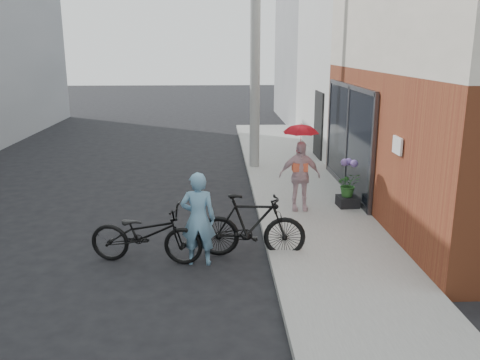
{
  "coord_description": "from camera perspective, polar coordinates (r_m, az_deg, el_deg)",
  "views": [
    {
      "loc": [
        0.05,
        -8.32,
        3.47
      ],
      "look_at": [
        0.45,
        0.7,
        1.1
      ],
      "focal_mm": 38.0,
      "sensor_mm": 36.0,
      "label": 1
    }
  ],
  "objects": [
    {
      "name": "east_building_far",
      "position": [
        25.35,
        14.3,
        14.35
      ],
      "size": [
        8.0,
        8.0,
        7.0
      ],
      "primitive_type": "cube",
      "color": "gray",
      "rests_on": "ground"
    },
    {
      "name": "curb",
      "position": [
        10.91,
        2.28,
        -3.52
      ],
      "size": [
        0.12,
        24.0,
        0.12
      ],
      "primitive_type": "cube",
      "color": "#9E9E99",
      "rests_on": "ground"
    },
    {
      "name": "bike_right",
      "position": [
        8.6,
        1.3,
        -5.16
      ],
      "size": [
        1.87,
        0.67,
        1.1
      ],
      "primitive_type": "imported",
      "rotation": [
        0.0,
        0.0,
        1.49
      ],
      "color": "black",
      "rests_on": "ground"
    },
    {
      "name": "kimono_woman",
      "position": [
        10.7,
        6.71,
        0.47
      ],
      "size": [
        0.87,
        0.37,
        1.47
      ],
      "primitive_type": "imported",
      "rotation": [
        0.0,
        0.0,
        -0.02
      ],
      "color": "silver",
      "rests_on": "sidewalk"
    },
    {
      "name": "officer",
      "position": [
        8.26,
        -4.71,
        -4.37
      ],
      "size": [
        0.59,
        0.4,
        1.56
      ],
      "primitive_type": "imported",
      "rotation": [
        0.0,
        0.0,
        3.09
      ],
      "color": "#6595B5",
      "rests_on": "ground"
    },
    {
      "name": "sidewalk",
      "position": [
        11.07,
        8.29,
        -3.41
      ],
      "size": [
        2.2,
        24.0,
        0.12
      ],
      "primitive_type": "cube",
      "color": "gray",
      "rests_on": "ground"
    },
    {
      "name": "bike_left",
      "position": [
        8.53,
        -10.5,
        -5.97
      ],
      "size": [
        1.96,
        0.95,
        0.99
      ],
      "primitive_type": "imported",
      "rotation": [
        0.0,
        0.0,
        1.41
      ],
      "color": "black",
      "rests_on": "ground"
    },
    {
      "name": "potted_plant",
      "position": [
        11.14,
        12.09,
        -0.5
      ],
      "size": [
        0.48,
        0.41,
        0.53
      ],
      "primitive_type": "imported",
      "color": "#2C6227",
      "rests_on": "planter"
    },
    {
      "name": "plaster_building",
      "position": [
        18.74,
        20.52,
        13.91
      ],
      "size": [
        8.0,
        6.0,
        7.0
      ],
      "primitive_type": "cube",
      "color": "silver",
      "rests_on": "ground"
    },
    {
      "name": "parasol",
      "position": [
        10.5,
        6.88,
        6.03
      ],
      "size": [
        0.71,
        0.71,
        0.63
      ],
      "primitive_type": "imported",
      "color": "red",
      "rests_on": "kimono_woman"
    },
    {
      "name": "ground",
      "position": [
        9.02,
        -2.67,
        -7.95
      ],
      "size": [
        80.0,
        80.0,
        0.0
      ],
      "primitive_type": "plane",
      "color": "black",
      "rests_on": "ground"
    },
    {
      "name": "planter",
      "position": [
        11.25,
        11.99,
        -2.36
      ],
      "size": [
        0.46,
        0.46,
        0.22
      ],
      "primitive_type": "cube",
      "rotation": [
        0.0,
        0.0,
        0.08
      ],
      "color": "black",
      "rests_on": "sidewalk"
    },
    {
      "name": "utility_pole",
      "position": [
        14.36,
        1.72,
        14.82
      ],
      "size": [
        0.28,
        0.28,
        7.0
      ],
      "primitive_type": "cylinder",
      "color": "#9E9E99",
      "rests_on": "ground"
    }
  ]
}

